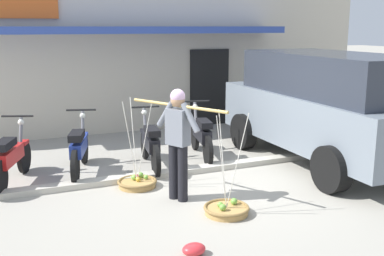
# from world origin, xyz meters

# --- Properties ---
(ground_plane) EXTENTS (90.00, 90.00, 0.00)m
(ground_plane) POSITION_xyz_m (0.00, 0.00, 0.00)
(ground_plane) COLOR #9E998C
(sidewalk_curb) EXTENTS (20.00, 0.24, 0.10)m
(sidewalk_curb) POSITION_xyz_m (0.00, 0.70, 0.05)
(sidewalk_curb) COLOR #BAB4A5
(sidewalk_curb) RESTS_ON ground
(fruit_vendor) EXTENTS (0.87, 1.61, 1.70)m
(fruit_vendor) POSITION_xyz_m (-0.54, -0.43, 0.98)
(fruit_vendor) COLOR black
(fruit_vendor) RESTS_ON ground
(fruit_basket_left_side) EXTENTS (0.65, 0.65, 1.45)m
(fruit_basket_left_side) POSITION_xyz_m (-0.12, -1.22, 0.08)
(fruit_basket_left_side) COLOR #B2894C
(fruit_basket_left_side) RESTS_ON ground
(fruit_basket_right_side) EXTENTS (0.65, 0.65, 1.45)m
(fruit_basket_right_side) POSITION_xyz_m (-0.95, 0.37, 0.08)
(fruit_basket_right_side) COLOR #B2894C
(fruit_basket_right_side) RESTS_ON ground
(motorcycle_nearest_shop) EXTENTS (0.77, 1.73, 1.09)m
(motorcycle_nearest_shop) POSITION_xyz_m (-2.82, 1.30, 0.45)
(motorcycle_nearest_shop) COLOR black
(motorcycle_nearest_shop) RESTS_ON ground
(motorcycle_second_in_row) EXTENTS (0.70, 1.76, 1.09)m
(motorcycle_second_in_row) POSITION_xyz_m (-1.68, 1.47, 0.45)
(motorcycle_second_in_row) COLOR black
(motorcycle_second_in_row) RESTS_ON ground
(motorcycle_third_in_row) EXTENTS (0.54, 1.81, 1.09)m
(motorcycle_third_in_row) POSITION_xyz_m (-0.41, 1.30, 0.45)
(motorcycle_third_in_row) COLOR black
(motorcycle_third_in_row) RESTS_ON ground
(motorcycle_end_of_row) EXTENTS (0.59, 1.80, 1.09)m
(motorcycle_end_of_row) POSITION_xyz_m (0.74, 1.55, 0.45)
(motorcycle_end_of_row) COLOR black
(motorcycle_end_of_row) RESTS_ON ground
(parked_truck) EXTENTS (2.24, 4.85, 2.10)m
(parked_truck) POSITION_xyz_m (2.78, 0.32, 1.13)
(parked_truck) COLOR slate
(parked_truck) RESTS_ON ground
(storefront_building) EXTENTS (13.00, 6.00, 4.20)m
(storefront_building) POSITION_xyz_m (0.31, 6.91, 2.10)
(storefront_building) COLOR beige
(storefront_building) RESTS_ON ground
(plastic_litter_bag) EXTENTS (0.28, 0.22, 0.14)m
(plastic_litter_bag) POSITION_xyz_m (-1.03, -2.15, 0.07)
(plastic_litter_bag) COLOR red
(plastic_litter_bag) RESTS_ON ground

